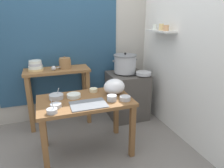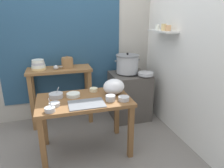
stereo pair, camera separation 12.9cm
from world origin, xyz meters
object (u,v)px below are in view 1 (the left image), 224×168
Objects in this scene: prep_bowl_2 at (125,98)px; prep_bowl_4 at (52,111)px; back_shelf_table at (58,83)px; wide_pan at (144,73)px; bowl_stack_enamel at (36,66)px; prep_bowl_5 at (74,95)px; clay_pot at (65,63)px; ladle at (54,68)px; prep_table at (85,108)px; stove_block at (127,95)px; prep_bowl_6 at (112,98)px; prep_bowl_1 at (94,90)px; prep_bowl_3 at (56,105)px; steamer_pot at (125,64)px; prep_bowl_0 at (56,96)px; serving_tray at (88,104)px; plastic_bag at (114,87)px.

prep_bowl_4 is at bearing -175.40° from prep_bowl_2.
back_shelf_table is 4.01× the size of wide_pan.
bowl_stack_enamel is 0.90m from prep_bowl_5.
ladle is (-0.17, -0.07, -0.04)m from clay_pot.
stove_block is (0.87, 0.74, -0.23)m from prep_table.
wide_pan is 2.10× the size of prep_bowl_6.
prep_bowl_1 is 0.38m from prep_bowl_6.
back_shelf_table reaches higher than wide_pan.
clay_pot reaches higher than prep_bowl_2.
prep_bowl_3 is at bearing -135.97° from prep_bowl_5.
steamer_pot is (0.83, 0.76, 0.32)m from prep_table.
clay_pot reaches higher than prep_table.
prep_bowl_0 is at bearing -151.31° from steamer_pot.
ladle is 2.12× the size of prep_bowl_3.
serving_tray is 3.11× the size of prep_bowl_2.
steamer_pot is 1.16m from prep_bowl_5.
prep_bowl_4 reaches higher than prep_bowl_3.
back_shelf_table reaches higher than prep_bowl_0.
prep_bowl_4 is (-0.55, -0.46, 0.00)m from prep_bowl_1.
prep_bowl_4 reaches higher than prep_bowl_1.
wide_pan is 2.29× the size of prep_bowl_1.
clay_pot is 1.12× the size of prep_bowl_5.
prep_bowl_5 is (-0.00, -0.76, -0.24)m from clay_pot.
prep_bowl_1 is (0.27, -0.65, -0.23)m from clay_pot.
ladle is (-0.04, -0.07, 0.26)m from back_shelf_table.
serving_tray is 0.29m from prep_bowl_6.
prep_bowl_3 reaches higher than serving_tray.
prep_bowl_3 is at bearing 177.35° from prep_bowl_6.
prep_bowl_5 is at bearing -6.46° from prep_bowl_0.
serving_tray is at bearing -9.02° from prep_bowl_3.
ladle is 0.69m from prep_bowl_0.
wide_pan is 1.02m from prep_bowl_6.
prep_bowl_2 reaches higher than prep_bowl_1.
stove_block is 4.66× the size of prep_bowl_0.
prep_bowl_2 is (0.44, -0.18, 0.14)m from prep_table.
back_shelf_table is at bearing 122.88° from prep_bowl_2.
stove_block is at bearing 55.21° from plastic_bag.
stove_block is 6.83× the size of prep_bowl_6.
prep_bowl_6 is at bearing -51.17° from bowl_stack_enamel.
prep_bowl_1 reaches higher than prep_bowl_5.
clay_pot is 0.74m from prep_bowl_1.
prep_bowl_3 is (-1.17, -0.87, -0.19)m from steamer_pot.
prep_bowl_2 is at bearing -54.76° from prep_bowl_1.
wide_pan is at bearing 24.80° from prep_bowl_3.
ladle is at bearing -157.32° from clay_pot.
prep_bowl_0 is at bearing 173.54° from prep_bowl_5.
prep_bowl_3 is (-0.07, -0.91, -0.19)m from ladle.
prep_bowl_6 is at bearing -120.85° from steamer_pot.
steamer_pot reaches higher than stove_block.
steamer_pot is at bearing -6.70° from clay_pot.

